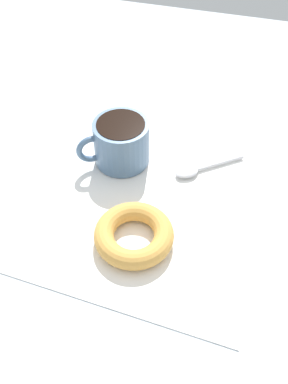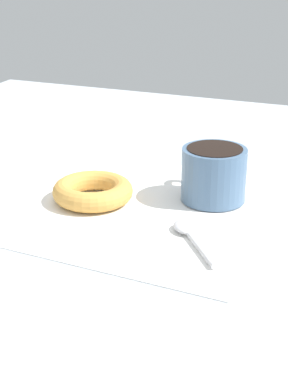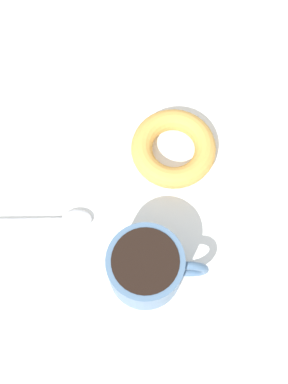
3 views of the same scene
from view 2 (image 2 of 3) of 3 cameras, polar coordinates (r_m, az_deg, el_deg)
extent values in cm
cube|color=#B2BCC6|center=(81.18, 0.73, -2.44)|extent=(120.00, 120.00, 2.00)
cube|color=white|center=(81.67, 0.00, -1.40)|extent=(35.63, 35.63, 0.30)
cylinder|color=slate|center=(83.03, 6.22, 1.56)|extent=(8.34, 8.34, 6.94)
cylinder|color=black|center=(81.95, 6.31, 3.70)|extent=(7.14, 7.14, 0.60)
torus|color=slate|center=(87.10, 5.30, 2.60)|extent=(3.43, 4.46, 4.78)
torus|color=gold|center=(83.35, -4.54, 0.12)|extent=(10.45, 10.45, 2.62)
ellipsoid|color=silver|center=(75.17, 3.60, -3.12)|extent=(4.08, 4.32, 0.90)
cylinder|color=silver|center=(70.79, 4.94, -4.99)|extent=(5.74, 7.35, 0.56)
camera|label=1|loc=(0.90, -30.07, 28.42)|focal=40.00mm
camera|label=3|loc=(0.87, 17.87, 40.47)|focal=50.00mm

